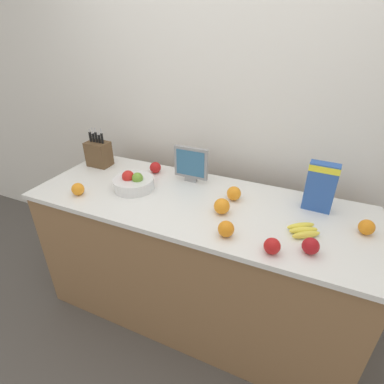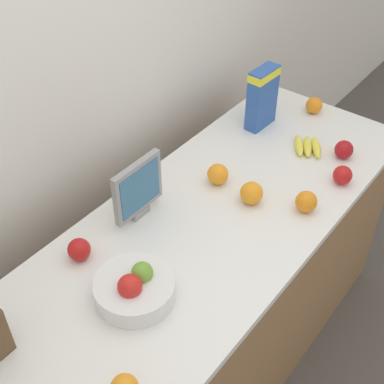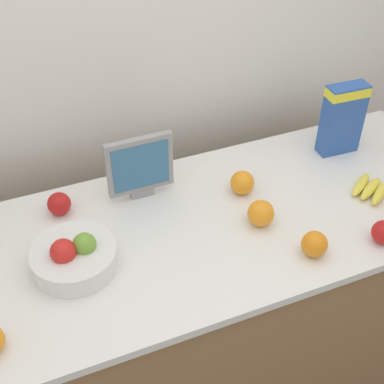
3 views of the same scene
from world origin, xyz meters
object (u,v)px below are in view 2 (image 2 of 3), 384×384
(orange_near_bowl, at_px, (218,174))
(apple_leftmost, at_px, (79,250))
(apple_front, at_px, (344,150))
(orange_mid_right, at_px, (251,193))
(cereal_box, at_px, (262,95))
(orange_front_right, at_px, (314,105))
(orange_back_center, at_px, (306,202))
(apple_rightmost, at_px, (343,175))
(small_monitor, at_px, (138,189))
(fruit_bowl, at_px, (135,288))
(banana_bunch, at_px, (308,146))

(orange_near_bowl, bearing_deg, apple_leftmost, 167.70)
(apple_front, height_order, orange_mid_right, orange_mid_right)
(cereal_box, height_order, orange_front_right, cereal_box)
(orange_back_center, bearing_deg, orange_mid_right, 115.02)
(apple_rightmost, bearing_deg, cereal_box, 72.05)
(small_monitor, xyz_separation_m, orange_back_center, (0.41, -0.47, -0.09))
(fruit_bowl, relative_size, apple_leftmost, 3.27)
(banana_bunch, distance_m, apple_front, 0.15)
(small_monitor, relative_size, orange_front_right, 3.08)
(orange_near_bowl, bearing_deg, orange_mid_right, -95.79)
(orange_back_center, bearing_deg, orange_front_right, 25.53)
(fruit_bowl, height_order, orange_front_right, fruit_bowl)
(apple_leftmost, distance_m, orange_mid_right, 0.68)
(apple_rightmost, relative_size, apple_front, 0.98)
(apple_front, relative_size, orange_mid_right, 0.89)
(fruit_bowl, bearing_deg, orange_front_right, 3.25)
(banana_bunch, height_order, orange_mid_right, orange_mid_right)
(small_monitor, distance_m, orange_front_right, 1.06)
(small_monitor, distance_m, apple_leftmost, 0.30)
(apple_leftmost, relative_size, apple_rightmost, 1.03)
(small_monitor, height_order, apple_leftmost, small_monitor)
(apple_leftmost, height_order, orange_mid_right, orange_mid_right)
(banana_bunch, distance_m, apple_leftmost, 1.09)
(apple_rightmost, relative_size, orange_mid_right, 0.87)
(fruit_bowl, xyz_separation_m, orange_front_right, (1.34, 0.08, -0.00))
(small_monitor, distance_m, orange_near_bowl, 0.37)
(cereal_box, bearing_deg, apple_leftmost, -179.66)
(orange_back_center, relative_size, orange_mid_right, 0.93)
(orange_near_bowl, relative_size, orange_front_right, 1.09)
(fruit_bowl, height_order, orange_mid_right, fruit_bowl)
(orange_mid_right, bearing_deg, apple_leftmost, 153.15)
(fruit_bowl, bearing_deg, orange_mid_right, -3.88)
(orange_back_center, bearing_deg, apple_leftmost, 144.50)
(apple_leftmost, height_order, orange_near_bowl, orange_near_bowl)
(cereal_box, relative_size, apple_rightmost, 3.66)
(apple_rightmost, bearing_deg, orange_back_center, 171.25)
(cereal_box, bearing_deg, apple_rightmost, -105.32)
(fruit_bowl, distance_m, orange_mid_right, 0.61)
(apple_front, distance_m, orange_front_right, 0.36)
(apple_front, bearing_deg, apple_leftmost, 157.16)
(apple_rightmost, height_order, orange_near_bowl, orange_near_bowl)
(banana_bunch, bearing_deg, apple_front, -73.24)
(orange_front_right, bearing_deg, apple_leftmost, 171.94)
(cereal_box, bearing_deg, banana_bunch, -95.75)
(orange_mid_right, bearing_deg, small_monitor, 137.95)
(cereal_box, bearing_deg, orange_front_right, -27.80)
(small_monitor, height_order, cereal_box, cereal_box)
(banana_bunch, relative_size, orange_back_center, 2.18)
(cereal_box, xyz_separation_m, apple_leftmost, (-1.08, 0.04, -0.12))
(apple_front, distance_m, orange_near_bowl, 0.57)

